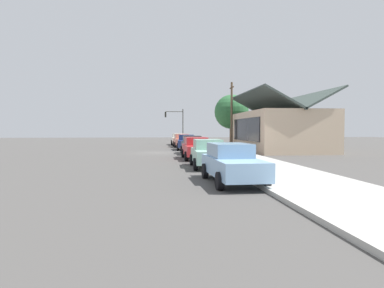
% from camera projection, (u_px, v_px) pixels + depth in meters
% --- Properties ---
extents(ground_plane, '(120.00, 120.00, 0.00)m').
position_uv_depth(ground_plane, '(160.00, 153.00, 32.04)').
color(ground_plane, '#4C4947').
extents(sidewalk_curb, '(60.00, 4.20, 0.16)m').
position_uv_depth(sidewalk_curb, '(220.00, 152.00, 32.59)').
color(sidewalk_curb, '#B2AFA8').
rests_on(sidewalk_curb, ground).
extents(car_ivory, '(4.94, 2.02, 1.59)m').
position_uv_depth(car_ivory, '(178.00, 139.00, 48.03)').
color(car_ivory, silver).
rests_on(car_ivory, ground).
extents(car_coral, '(4.40, 2.12, 1.59)m').
position_uv_depth(car_coral, '(182.00, 140.00, 42.26)').
color(car_coral, '#EA8C75').
rests_on(car_coral, ground).
extents(car_navy, '(4.64, 2.20, 1.59)m').
position_uv_depth(car_navy, '(186.00, 142.00, 36.82)').
color(car_navy, navy).
rests_on(car_navy, ground).
extents(car_charcoal, '(4.66, 2.05, 1.59)m').
position_uv_depth(car_charcoal, '(192.00, 145.00, 30.86)').
color(car_charcoal, '#2D3035').
rests_on(car_charcoal, ground).
extents(car_cherry, '(4.86, 1.99, 1.59)m').
position_uv_depth(car_cherry, '(196.00, 148.00, 25.36)').
color(car_cherry, red).
rests_on(car_cherry, ground).
extents(car_seafoam, '(4.52, 2.03, 1.59)m').
position_uv_depth(car_seafoam, '(208.00, 153.00, 19.81)').
color(car_seafoam, '#9ED1BC').
rests_on(car_seafoam, ground).
extents(car_skyblue, '(4.95, 2.07, 1.59)m').
position_uv_depth(car_skyblue, '(232.00, 163.00, 14.11)').
color(car_skyblue, '#8CB7E0').
rests_on(car_skyblue, ground).
extents(storefront_building, '(12.70, 7.19, 5.88)m').
position_uv_depth(storefront_building, '(279.00, 130.00, 34.83)').
color(storefront_building, '#CCB293').
rests_on(storefront_building, ground).
extents(shade_tree, '(4.28, 4.28, 6.50)m').
position_uv_depth(shade_tree, '(231.00, 112.00, 43.41)').
color(shade_tree, brown).
rests_on(shade_tree, ground).
extents(traffic_light_main, '(0.37, 2.79, 5.20)m').
position_uv_depth(traffic_light_main, '(176.00, 120.00, 51.88)').
color(traffic_light_main, '#383833').
rests_on(traffic_light_main, ground).
extents(utility_pole_wooden, '(1.80, 0.24, 7.50)m').
position_uv_depth(utility_pole_wooden, '(232.00, 114.00, 39.45)').
color(utility_pole_wooden, brown).
rests_on(utility_pole_wooden, ground).
extents(fire_hydrant_red, '(0.22, 0.22, 0.71)m').
position_uv_depth(fire_hydrant_red, '(197.00, 144.00, 38.47)').
color(fire_hydrant_red, red).
rests_on(fire_hydrant_red, sidewalk_curb).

